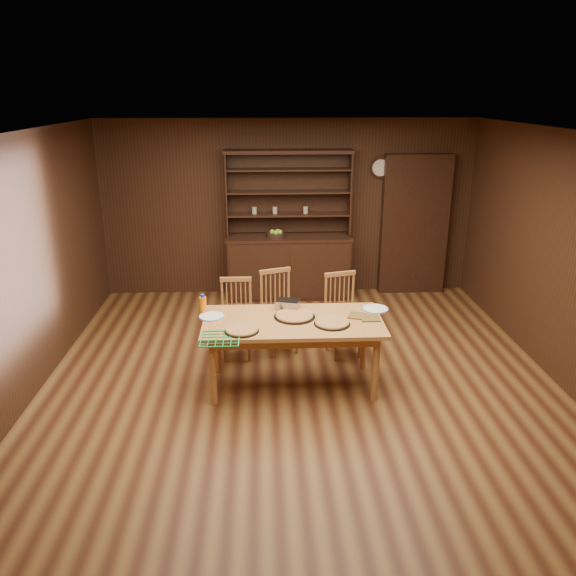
{
  "coord_description": "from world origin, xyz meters",
  "views": [
    {
      "loc": [
        -0.38,
        -5.28,
        2.97
      ],
      "look_at": [
        -0.12,
        0.4,
        0.96
      ],
      "focal_mm": 35.0,
      "sensor_mm": 36.0,
      "label": 1
    }
  ],
  "objects_px": {
    "china_hutch": "(289,258)",
    "chair_right": "(342,312)",
    "juice_bottle": "(203,305)",
    "dining_table": "(293,328)",
    "chair_left": "(236,316)",
    "chair_center": "(278,308)"
  },
  "relations": [
    {
      "from": "china_hutch",
      "to": "chair_right",
      "type": "bearing_deg",
      "value": -74.77
    },
    {
      "from": "chair_center",
      "to": "juice_bottle",
      "type": "xyz_separation_m",
      "value": [
        -0.81,
        -0.67,
        0.32
      ]
    },
    {
      "from": "china_hutch",
      "to": "dining_table",
      "type": "distance_m",
      "value": 2.74
    },
    {
      "from": "china_hutch",
      "to": "chair_center",
      "type": "height_order",
      "value": "china_hutch"
    },
    {
      "from": "china_hutch",
      "to": "dining_table",
      "type": "xyz_separation_m",
      "value": [
        -0.09,
        -2.74,
        0.07
      ]
    },
    {
      "from": "chair_center",
      "to": "china_hutch",
      "type": "bearing_deg",
      "value": 63.86
    },
    {
      "from": "china_hutch",
      "to": "juice_bottle",
      "type": "relative_size",
      "value": 10.49
    },
    {
      "from": "chair_left",
      "to": "chair_right",
      "type": "distance_m",
      "value": 1.24
    },
    {
      "from": "chair_left",
      "to": "dining_table",
      "type": "bearing_deg",
      "value": -51.46
    },
    {
      "from": "chair_center",
      "to": "juice_bottle",
      "type": "relative_size",
      "value": 4.77
    },
    {
      "from": "chair_left",
      "to": "chair_center",
      "type": "xyz_separation_m",
      "value": [
        0.49,
        0.13,
        0.03
      ]
    },
    {
      "from": "china_hutch",
      "to": "chair_left",
      "type": "height_order",
      "value": "china_hutch"
    },
    {
      "from": "chair_left",
      "to": "chair_right",
      "type": "height_order",
      "value": "chair_right"
    },
    {
      "from": "chair_left",
      "to": "juice_bottle",
      "type": "relative_size",
      "value": 4.51
    },
    {
      "from": "dining_table",
      "to": "juice_bottle",
      "type": "bearing_deg",
      "value": 165.74
    },
    {
      "from": "china_hutch",
      "to": "chair_right",
      "type": "height_order",
      "value": "china_hutch"
    },
    {
      "from": "china_hutch",
      "to": "chair_right",
      "type": "relative_size",
      "value": 2.22
    },
    {
      "from": "dining_table",
      "to": "juice_bottle",
      "type": "xyz_separation_m",
      "value": [
        -0.93,
        0.24,
        0.18
      ]
    },
    {
      "from": "juice_bottle",
      "to": "chair_right",
      "type": "bearing_deg",
      "value": 19.42
    },
    {
      "from": "china_hutch",
      "to": "chair_left",
      "type": "relative_size",
      "value": 2.33
    },
    {
      "from": "chair_right",
      "to": "chair_center",
      "type": "bearing_deg",
      "value": 156.52
    },
    {
      "from": "chair_right",
      "to": "juice_bottle",
      "type": "height_order",
      "value": "chair_right"
    }
  ]
}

